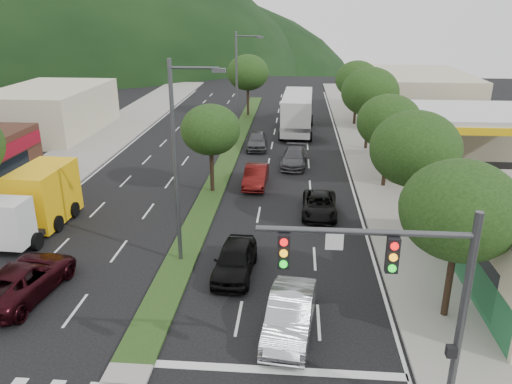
# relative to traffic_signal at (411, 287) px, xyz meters

# --- Properties ---
(ground) EXTENTS (160.00, 160.00, 0.00)m
(ground) POSITION_rel_traffic_signal_xyz_m (-9.03, 1.54, -4.65)
(ground) COLOR black
(ground) RESTS_ON ground
(sidewalk_right) EXTENTS (5.00, 90.00, 0.15)m
(sidewalk_right) POSITION_rel_traffic_signal_xyz_m (3.47, 26.54, -4.57)
(sidewalk_right) COLOR gray
(sidewalk_right) RESTS_ON ground
(sidewalk_left) EXTENTS (6.00, 90.00, 0.15)m
(sidewalk_left) POSITION_rel_traffic_signal_xyz_m (-22.03, 26.54, -4.57)
(sidewalk_left) COLOR gray
(sidewalk_left) RESTS_ON ground
(median) EXTENTS (1.60, 56.00, 0.12)m
(median) POSITION_rel_traffic_signal_xyz_m (-9.03, 29.54, -4.59)
(median) COLOR #203B15
(median) RESTS_ON ground
(traffic_signal) EXTENTS (6.12, 0.40, 7.00)m
(traffic_signal) POSITION_rel_traffic_signal_xyz_m (0.00, 0.00, 0.00)
(traffic_signal) COLOR #47494C
(traffic_signal) RESTS_ON ground
(gas_canopy) EXTENTS (12.20, 8.20, 5.25)m
(gas_canopy) POSITION_rel_traffic_signal_xyz_m (9.97, 23.54, 0.00)
(gas_canopy) COLOR silver
(gas_canopy) RESTS_ON ground
(bldg_left_far) EXTENTS (9.00, 14.00, 4.60)m
(bldg_left_far) POSITION_rel_traffic_signal_xyz_m (-28.03, 35.54, -2.35)
(bldg_left_far) COLOR beige
(bldg_left_far) RESTS_ON ground
(bldg_right_far) EXTENTS (10.00, 16.00, 5.20)m
(bldg_right_far) POSITION_rel_traffic_signal_xyz_m (10.47, 45.54, -2.05)
(bldg_right_far) COLOR beige
(bldg_right_far) RESTS_ON ground
(tree_r_a) EXTENTS (4.60, 4.60, 6.63)m
(tree_r_a) POSITION_rel_traffic_signal_xyz_m (2.97, 5.54, 0.17)
(tree_r_a) COLOR black
(tree_r_a) RESTS_ON sidewalk_right
(tree_r_b) EXTENTS (4.80, 4.80, 6.94)m
(tree_r_b) POSITION_rel_traffic_signal_xyz_m (2.97, 13.54, 0.39)
(tree_r_b) COLOR black
(tree_r_b) RESTS_ON sidewalk_right
(tree_r_c) EXTENTS (4.40, 4.40, 6.48)m
(tree_r_c) POSITION_rel_traffic_signal_xyz_m (2.97, 21.54, 0.10)
(tree_r_c) COLOR black
(tree_r_c) RESTS_ON sidewalk_right
(tree_r_d) EXTENTS (5.00, 5.00, 7.17)m
(tree_r_d) POSITION_rel_traffic_signal_xyz_m (2.97, 31.54, 0.54)
(tree_r_d) COLOR black
(tree_r_d) RESTS_ON sidewalk_right
(tree_r_e) EXTENTS (4.60, 4.60, 6.71)m
(tree_r_e) POSITION_rel_traffic_signal_xyz_m (2.97, 41.54, 0.25)
(tree_r_e) COLOR black
(tree_r_e) RESTS_ON sidewalk_right
(tree_med_near) EXTENTS (4.00, 4.00, 6.02)m
(tree_med_near) POSITION_rel_traffic_signal_xyz_m (-9.03, 19.54, -0.22)
(tree_med_near) COLOR black
(tree_med_near) RESTS_ON median
(tree_med_far) EXTENTS (4.80, 4.80, 6.94)m
(tree_med_far) POSITION_rel_traffic_signal_xyz_m (-9.03, 45.54, 0.36)
(tree_med_far) COLOR black
(tree_med_far) RESTS_ON median
(streetlight_near) EXTENTS (2.60, 0.25, 10.00)m
(streetlight_near) POSITION_rel_traffic_signal_xyz_m (-8.82, 9.54, 0.94)
(streetlight_near) COLOR #47494C
(streetlight_near) RESTS_ON ground
(streetlight_mid) EXTENTS (2.60, 0.25, 10.00)m
(streetlight_mid) POSITION_rel_traffic_signal_xyz_m (-8.82, 34.54, 0.94)
(streetlight_mid) COLOR #47494C
(streetlight_mid) RESTS_ON ground
(sedan_silver) EXTENTS (2.21, 5.00, 1.60)m
(sedan_silver) POSITION_rel_traffic_signal_xyz_m (-3.41, 4.03, -3.85)
(sedan_silver) COLOR #A0A2A7
(sedan_silver) RESTS_ON ground
(suv_maroon) EXTENTS (3.29, 5.90, 1.56)m
(suv_maroon) POSITION_rel_traffic_signal_xyz_m (-15.25, 5.82, -3.86)
(suv_maroon) COLOR black
(suv_maroon) RESTS_ON ground
(car_queue_a) EXTENTS (2.02, 4.57, 1.53)m
(car_queue_a) POSITION_rel_traffic_signal_xyz_m (-6.11, 8.41, -3.88)
(car_queue_a) COLOR black
(car_queue_a) RESTS_ON ground
(car_queue_b) EXTENTS (2.29, 4.91, 1.39)m
(car_queue_b) POSITION_rel_traffic_signal_xyz_m (-3.43, 26.12, -3.95)
(car_queue_b) COLOR #46464A
(car_queue_b) RESTS_ON ground
(car_queue_c) EXTENTS (1.66, 4.47, 1.46)m
(car_queue_c) POSITION_rel_traffic_signal_xyz_m (-6.13, 21.12, -3.92)
(car_queue_c) COLOR #540F0E
(car_queue_c) RESTS_ON ground
(car_queue_d) EXTENTS (2.23, 4.61, 1.26)m
(car_queue_d) POSITION_rel_traffic_signal_xyz_m (-1.79, 16.12, -4.01)
(car_queue_d) COLOR black
(car_queue_d) RESTS_ON ground
(car_queue_e) EXTENTS (2.06, 4.60, 1.54)m
(car_queue_e) POSITION_rel_traffic_signal_xyz_m (-6.85, 31.12, -3.88)
(car_queue_e) COLOR #424347
(car_queue_e) RESTS_ON ground
(box_truck) EXTENTS (2.91, 7.05, 3.44)m
(box_truck) POSITION_rel_traffic_signal_xyz_m (-18.03, 12.79, -3.02)
(box_truck) COLOR silver
(box_truck) RESTS_ON ground
(motorhome) EXTENTS (3.49, 10.19, 3.87)m
(motorhome) POSITION_rel_traffic_signal_xyz_m (-3.25, 37.78, -2.58)
(motorhome) COLOR silver
(motorhome) RESTS_ON ground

